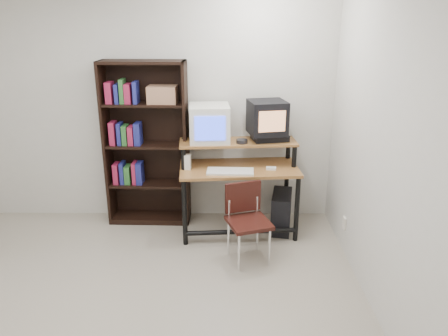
{
  "coord_description": "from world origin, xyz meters",
  "views": [
    {
      "loc": [
        0.82,
        -2.72,
        2.24
      ],
      "look_at": [
        0.8,
        1.1,
        0.89
      ],
      "focal_mm": 35.0,
      "sensor_mm": 36.0,
      "label": 1
    }
  ],
  "objects_px": {
    "crt_tv": "(267,118)",
    "pc_tower": "(281,211)",
    "computer_desk": "(239,170)",
    "crt_monitor": "(209,124)",
    "school_chair": "(247,215)",
    "bookshelf": "(147,142)"
  },
  "relations": [
    {
      "from": "crt_tv",
      "to": "pc_tower",
      "type": "xyz_separation_m",
      "value": [
        0.18,
        -0.13,
        -1.01
      ]
    },
    {
      "from": "computer_desk",
      "to": "crt_monitor",
      "type": "bearing_deg",
      "value": 153.59
    },
    {
      "from": "school_chair",
      "to": "crt_monitor",
      "type": "bearing_deg",
      "value": 99.51
    },
    {
      "from": "crt_monitor",
      "to": "crt_tv",
      "type": "relative_size",
      "value": 1.03
    },
    {
      "from": "crt_monitor",
      "to": "crt_tv",
      "type": "distance_m",
      "value": 0.61
    },
    {
      "from": "crt_tv",
      "to": "bookshelf",
      "type": "relative_size",
      "value": 0.24
    },
    {
      "from": "computer_desk",
      "to": "bookshelf",
      "type": "height_order",
      "value": "bookshelf"
    },
    {
      "from": "bookshelf",
      "to": "computer_desk",
      "type": "bearing_deg",
      "value": -13.09
    },
    {
      "from": "pc_tower",
      "to": "bookshelf",
      "type": "height_order",
      "value": "bookshelf"
    },
    {
      "from": "crt_monitor",
      "to": "school_chair",
      "type": "bearing_deg",
      "value": -66.07
    },
    {
      "from": "computer_desk",
      "to": "school_chair",
      "type": "relative_size",
      "value": 1.7
    },
    {
      "from": "computer_desk",
      "to": "pc_tower",
      "type": "height_order",
      "value": "computer_desk"
    },
    {
      "from": "crt_monitor",
      "to": "pc_tower",
      "type": "xyz_separation_m",
      "value": [
        0.78,
        -0.11,
        -0.95
      ]
    },
    {
      "from": "bookshelf",
      "to": "pc_tower",
      "type": "bearing_deg",
      "value": -7.91
    },
    {
      "from": "computer_desk",
      "to": "school_chair",
      "type": "height_order",
      "value": "computer_desk"
    },
    {
      "from": "crt_monitor",
      "to": "pc_tower",
      "type": "relative_size",
      "value": 0.99
    },
    {
      "from": "computer_desk",
      "to": "crt_tv",
      "type": "distance_m",
      "value": 0.63
    },
    {
      "from": "crt_tv",
      "to": "bookshelf",
      "type": "xyz_separation_m",
      "value": [
        -1.3,
        0.12,
        -0.3
      ]
    },
    {
      "from": "crt_tv",
      "to": "school_chair",
      "type": "height_order",
      "value": "crt_tv"
    },
    {
      "from": "crt_tv",
      "to": "pc_tower",
      "type": "height_order",
      "value": "crt_tv"
    },
    {
      "from": "pc_tower",
      "to": "computer_desk",
      "type": "bearing_deg",
      "value": -168.17
    },
    {
      "from": "crt_monitor",
      "to": "school_chair",
      "type": "height_order",
      "value": "crt_monitor"
    }
  ]
}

